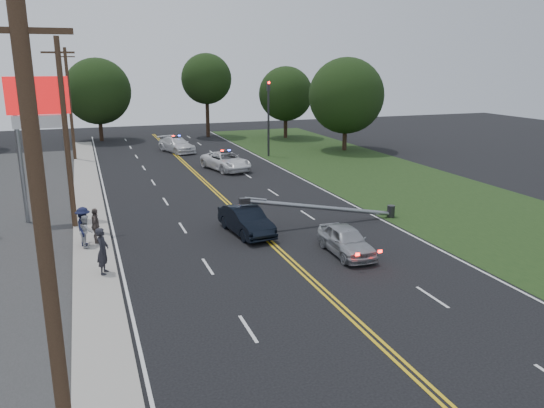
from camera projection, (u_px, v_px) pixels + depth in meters
name	position (u px, v px, depth m)	size (l,w,h in m)	color
ground	(322.00, 290.00, 20.93)	(120.00, 120.00, 0.00)	black
sidewalk	(92.00, 236.00, 27.27)	(1.80, 70.00, 0.12)	#A19B91
grass_verge	(446.00, 201.00, 34.43)	(12.00, 80.00, 0.01)	#1B3213
centerline_yellow	(248.00, 221.00, 30.02)	(0.36, 80.00, 0.00)	gold
pylon_sign	(39.00, 114.00, 28.68)	(3.20, 0.35, 8.00)	gray
traffic_signal	(268.00, 112.00, 49.83)	(0.28, 0.41, 7.05)	#2D2D30
fallen_streetlight	(330.00, 208.00, 29.34)	(9.36, 0.44, 1.91)	#2D2D30
utility_pole_near	(48.00, 275.00, 9.34)	(1.60, 0.28, 10.00)	#382619
utility_pole_mid	(66.00, 135.00, 27.52)	(1.60, 0.28, 10.00)	#382619
utility_pole_far	(70.00, 104.00, 47.52)	(1.60, 0.28, 10.00)	#382619
tree_6	(98.00, 91.00, 59.47)	(7.37, 7.37, 9.26)	black
tree_7	(206.00, 79.00, 62.45)	(5.92, 5.92, 9.80)	black
tree_8	(286.00, 94.00, 61.96)	(6.31, 6.31, 8.32)	black
tree_9	(346.00, 96.00, 52.98)	(7.54, 7.54, 9.26)	black
crashed_sedan	(246.00, 220.00, 27.69)	(1.53, 4.38, 1.44)	black
waiting_sedan	(346.00, 240.00, 24.74)	(1.59, 3.94, 1.34)	#A4A6AB
emergency_a	(226.00, 161.00, 44.22)	(2.46, 5.35, 1.49)	silver
emergency_b	(177.00, 145.00, 53.02)	(2.08, 5.11, 1.48)	silver
bystander_a	(103.00, 251.00, 22.08)	(0.73, 0.48, 2.00)	#23232A
bystander_b	(86.00, 231.00, 25.35)	(0.77, 0.60, 1.59)	#B3B4B8
bystander_c	(84.00, 226.00, 25.52)	(1.23, 0.71, 1.91)	#171B39
bystander_d	(96.00, 226.00, 25.89)	(1.02, 0.43, 1.75)	#5E504B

